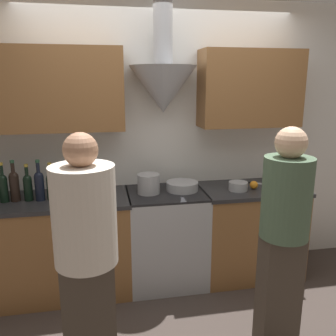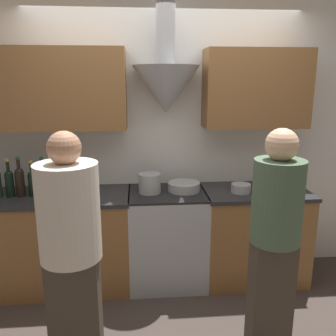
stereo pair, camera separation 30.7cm
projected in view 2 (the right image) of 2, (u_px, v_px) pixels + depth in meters
ground_plane at (170, 298)px, 3.15m from camera, size 12.00×12.00×0.00m
wall_back at (155, 124)px, 3.34m from camera, size 8.40×0.60×2.60m
counter_left at (48, 241)px, 3.25m from camera, size 1.52×0.62×0.89m
counter_right at (253, 234)px, 3.41m from camera, size 0.97×0.62×0.89m
stove_range at (167, 237)px, 3.34m from camera, size 0.70×0.60×0.89m
wine_bottle_4 at (9, 182)px, 3.08m from camera, size 0.07×0.07×0.34m
wine_bottle_5 at (20, 180)px, 3.09m from camera, size 0.08×0.08×0.35m
wine_bottle_6 at (32, 182)px, 3.10m from camera, size 0.07×0.07×0.31m
wine_bottle_7 at (43, 181)px, 3.09m from camera, size 0.08×0.08×0.35m
wine_bottle_8 at (54, 181)px, 3.11m from camera, size 0.07×0.07×0.32m
stock_pot at (150, 183)px, 3.20m from camera, size 0.20×0.20×0.18m
mixing_bowl at (184, 187)px, 3.26m from camera, size 0.29×0.29×0.08m
orange_fruit at (258, 188)px, 3.24m from camera, size 0.08×0.08×0.08m
saucepan at (241, 188)px, 3.21m from camera, size 0.18×0.18×0.08m
chefs_knife at (263, 186)px, 3.41m from camera, size 0.23×0.16×0.01m
person_foreground_left at (71, 249)px, 2.17m from camera, size 0.37×0.37×1.60m
person_foreground_right at (275, 237)px, 2.32m from camera, size 0.32×0.32×1.59m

